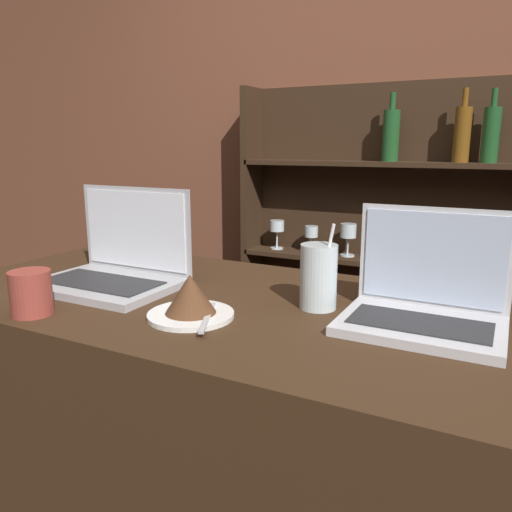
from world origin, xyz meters
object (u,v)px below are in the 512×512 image
laptop_near (116,265)px  laptop_far (425,300)px  coffee_cup (31,293)px  cake_plate (190,300)px  water_glass (319,277)px

laptop_near → laptop_far: (0.73, 0.05, -0.00)m
laptop_far → coffee_cup: 0.79m
cake_plate → water_glass: size_ratio=0.98×
cake_plate → coffee_cup: coffee_cup is taller
laptop_near → coffee_cup: 0.25m
laptop_near → coffee_cup: (0.01, -0.25, -0.00)m
laptop_near → laptop_far: laptop_near is taller
laptop_near → cake_plate: laptop_near is taller
laptop_near → water_glass: (0.52, 0.06, 0.02)m
water_glass → laptop_near: bearing=-173.7°
laptop_far → water_glass: size_ratio=1.60×
laptop_near → cake_plate: 0.33m
laptop_near → cake_plate: bearing=-21.2°
laptop_near → coffee_cup: bearing=-88.7°
cake_plate → laptop_near: bearing=158.8°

